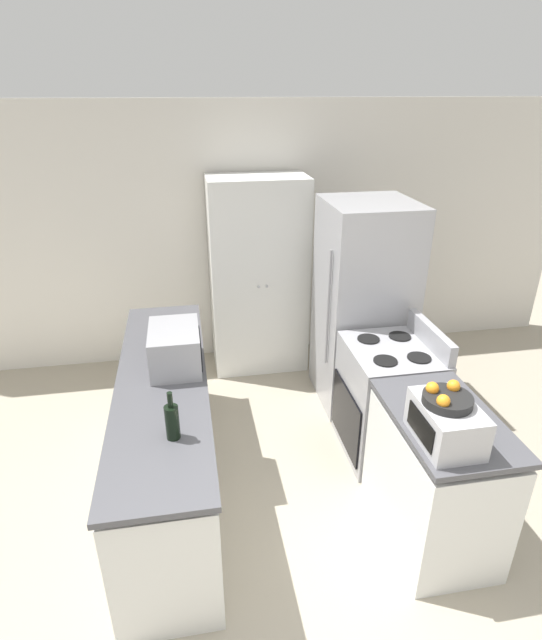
% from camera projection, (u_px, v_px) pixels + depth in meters
% --- Properties ---
extents(ground_plane, '(14.00, 14.00, 0.00)m').
position_uv_depth(ground_plane, '(329.00, 635.00, 2.70)').
color(ground_plane, '#A89E89').
extents(wall_back, '(7.00, 0.06, 2.60)m').
position_uv_depth(wall_back, '(245.00, 236.00, 5.09)').
color(wall_back, silver).
rests_on(wall_back, ground_plane).
extents(counter_left, '(0.60, 2.41, 0.92)m').
position_uv_depth(counter_left, '(168.00, 435.00, 3.54)').
color(counter_left, silver).
rests_on(counter_left, ground_plane).
extents(counter_right, '(0.60, 0.94, 0.92)m').
position_uv_depth(counter_right, '(435.00, 478.00, 3.15)').
color(counter_right, silver).
rests_on(counter_right, ground_plane).
extents(pantry_cabinet, '(0.94, 0.56, 1.95)m').
position_uv_depth(pantry_cabinet, '(258.00, 276.00, 4.96)').
color(pantry_cabinet, silver).
rests_on(pantry_cabinet, ground_plane).
extents(stove, '(0.66, 0.72, 1.08)m').
position_uv_depth(stove, '(387.00, 399.00, 3.90)').
color(stove, '#9E9EA3').
rests_on(stove, ground_plane).
extents(refrigerator, '(0.76, 0.78, 1.85)m').
position_uv_depth(refrigerator, '(363.00, 306.00, 4.42)').
color(refrigerator, '#A3A3A8').
rests_on(refrigerator, ground_plane).
extents(microwave, '(0.35, 0.48, 0.29)m').
position_uv_depth(microwave, '(175.00, 348.00, 3.42)').
color(microwave, '#939399').
rests_on(microwave, counter_left).
extents(wine_bottle, '(0.08, 0.08, 0.29)m').
position_uv_depth(wine_bottle, '(172.00, 421.00, 2.72)').
color(wine_bottle, black).
rests_on(wine_bottle, counter_left).
extents(toaster_oven, '(0.30, 0.42, 0.24)m').
position_uv_depth(toaster_oven, '(446.00, 423.00, 2.69)').
color(toaster_oven, '#B2B2B7').
rests_on(toaster_oven, counter_right).
extents(fruit_bowl, '(0.26, 0.26, 0.10)m').
position_uv_depth(fruit_bowl, '(446.00, 398.00, 2.64)').
color(fruit_bowl, black).
rests_on(fruit_bowl, toaster_oven).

